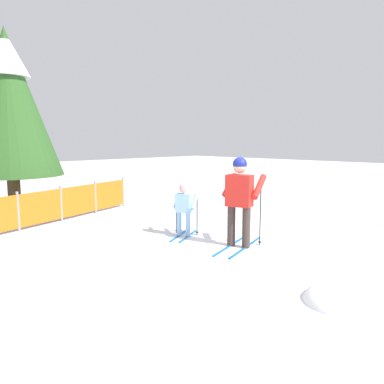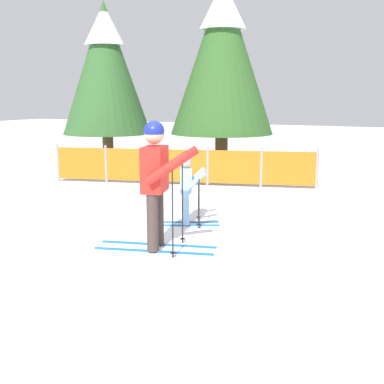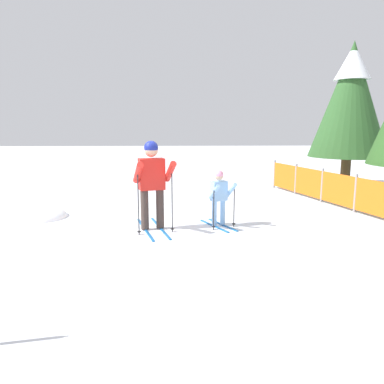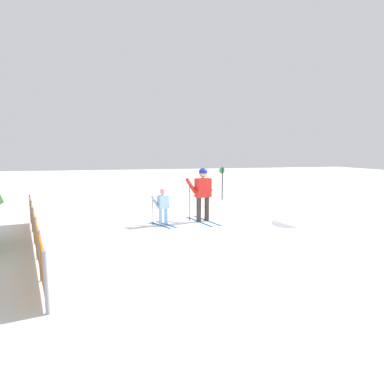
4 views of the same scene
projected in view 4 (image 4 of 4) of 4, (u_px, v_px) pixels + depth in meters
The scene contains 6 objects.
ground_plane at pixel (208, 222), 9.62m from camera, with size 60.00×60.00×0.00m, color white.
skier_adult at pixel (203, 189), 9.54m from camera, with size 1.67×0.89×1.73m.
skier_child at pixel (163, 204), 9.08m from camera, with size 1.07×0.70×1.14m.
safety_fence at pixel (35, 231), 6.71m from camera, with size 5.98×1.74×0.90m.
trail_marker at pixel (222, 180), 13.95m from camera, with size 0.07×0.28×1.53m.
snow_mound at pixel (288, 224), 9.26m from camera, with size 1.06×0.90×0.42m, color white.
Camera 4 is at (-9.00, 2.78, 2.22)m, focal length 28.00 mm.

